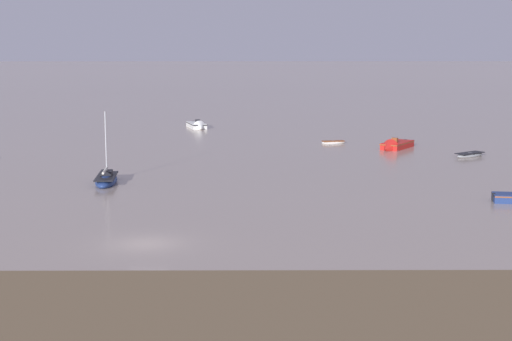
{
  "coord_description": "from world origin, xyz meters",
  "views": [
    {
      "loc": [
        6.84,
        -50.33,
        13.21
      ],
      "look_at": [
        7.28,
        27.4,
        0.24
      ],
      "focal_mm": 56.17,
      "sensor_mm": 36.0,
      "label": 1
    }
  ],
  "objects_px": {
    "motorboat_moored_4": "(198,126)",
    "sailboat_moored_0": "(106,180)",
    "rowboat_moored_0": "(333,142)",
    "rowboat_moored_3": "(470,155)",
    "motorboat_moored_5": "(394,147)"
  },
  "relations": [
    {
      "from": "rowboat_moored_0",
      "to": "motorboat_moored_5",
      "type": "xyz_separation_m",
      "value": [
        6.77,
        -5.12,
        0.16
      ]
    },
    {
      "from": "rowboat_moored_0",
      "to": "motorboat_moored_4",
      "type": "relative_size",
      "value": 0.52
    },
    {
      "from": "sailboat_moored_0",
      "to": "motorboat_moored_5",
      "type": "relative_size",
      "value": 1.08
    },
    {
      "from": "motorboat_moored_4",
      "to": "motorboat_moored_5",
      "type": "bearing_deg",
      "value": 32.05
    },
    {
      "from": "rowboat_moored_3",
      "to": "sailboat_moored_0",
      "type": "bearing_deg",
      "value": -12.52
    },
    {
      "from": "motorboat_moored_4",
      "to": "rowboat_moored_3",
      "type": "relative_size",
      "value": 1.54
    },
    {
      "from": "rowboat_moored_0",
      "to": "motorboat_moored_4",
      "type": "bearing_deg",
      "value": -56.22
    },
    {
      "from": "motorboat_moored_4",
      "to": "sailboat_moored_0",
      "type": "distance_m",
      "value": 45.03
    },
    {
      "from": "rowboat_moored_0",
      "to": "rowboat_moored_3",
      "type": "distance_m",
      "value": 18.11
    },
    {
      "from": "rowboat_moored_0",
      "to": "motorboat_moored_5",
      "type": "bearing_deg",
      "value": 129.9
    },
    {
      "from": "rowboat_moored_0",
      "to": "rowboat_moored_3",
      "type": "height_order",
      "value": "rowboat_moored_3"
    },
    {
      "from": "motorboat_moored_4",
      "to": "motorboat_moored_5",
      "type": "distance_m",
      "value": 33.42
    },
    {
      "from": "sailboat_moored_0",
      "to": "motorboat_moored_4",
      "type": "bearing_deg",
      "value": -10.81
    },
    {
      "from": "motorboat_moored_4",
      "to": "rowboat_moored_3",
      "type": "bearing_deg",
      "value": 32.52
    },
    {
      "from": "motorboat_moored_5",
      "to": "rowboat_moored_3",
      "type": "xyz_separation_m",
      "value": [
        7.42,
        -6.13,
        -0.12
      ]
    }
  ]
}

